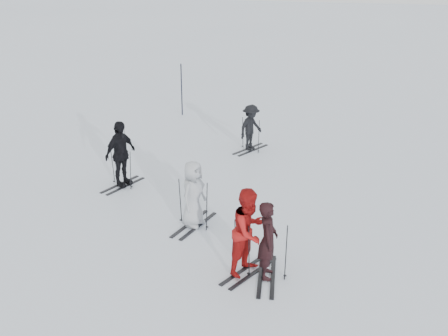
% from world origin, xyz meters
% --- Properties ---
extents(ground, '(120.00, 120.00, 0.00)m').
position_xyz_m(ground, '(0.00, 0.00, 0.00)').
color(ground, silver).
rests_on(ground, ground).
extents(skier_near_dark, '(0.49, 0.68, 1.73)m').
position_xyz_m(skier_near_dark, '(1.77, -2.46, 0.86)').
color(skier_near_dark, black).
rests_on(skier_near_dark, ground).
extents(skier_red, '(1.07, 1.17, 1.94)m').
position_xyz_m(skier_red, '(1.36, -2.37, 0.97)').
color(skier_red, '#9D1211').
rests_on(skier_red, ground).
extents(skier_grey, '(0.74, 0.94, 1.70)m').
position_xyz_m(skier_grey, '(-0.41, -0.55, 0.85)').
color(skier_grey, '#A2A6AC').
rests_on(skier_grey, ground).
extents(skier_uphill_left, '(0.85, 1.24, 1.95)m').
position_xyz_m(skier_uphill_left, '(-3.17, 1.37, 0.97)').
color(skier_uphill_left, black).
rests_on(skier_uphill_left, ground).
extents(skier_uphill_far, '(1.00, 1.17, 1.58)m').
position_xyz_m(skier_uphill_far, '(-0.09, 5.30, 0.79)').
color(skier_uphill_far, black).
rests_on(skier_uphill_far, ground).
extents(skis_near_dark, '(1.84, 1.13, 1.27)m').
position_xyz_m(skis_near_dark, '(1.77, -2.46, 0.64)').
color(skis_near_dark, black).
rests_on(skis_near_dark, ground).
extents(skis_red, '(1.90, 1.54, 1.22)m').
position_xyz_m(skis_red, '(1.36, -2.37, 0.61)').
color(skis_red, black).
rests_on(skis_red, ground).
extents(skis_grey, '(1.92, 1.35, 1.27)m').
position_xyz_m(skis_grey, '(-0.41, -0.55, 0.64)').
color(skis_grey, black).
rests_on(skis_grey, ground).
extents(skis_uphill_left, '(1.80, 1.36, 1.17)m').
position_xyz_m(skis_uphill_left, '(-3.17, 1.37, 0.58)').
color(skis_uphill_left, black).
rests_on(skis_uphill_left, ground).
extents(skis_uphill_far, '(1.81, 1.51, 1.17)m').
position_xyz_m(skis_uphill_far, '(-0.09, 5.30, 0.58)').
color(skis_uphill_far, black).
rests_on(skis_uphill_far, ground).
extents(piste_marker, '(0.05, 0.05, 2.14)m').
position_xyz_m(piste_marker, '(-3.69, 8.87, 1.07)').
color(piste_marker, black).
rests_on(piste_marker, ground).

